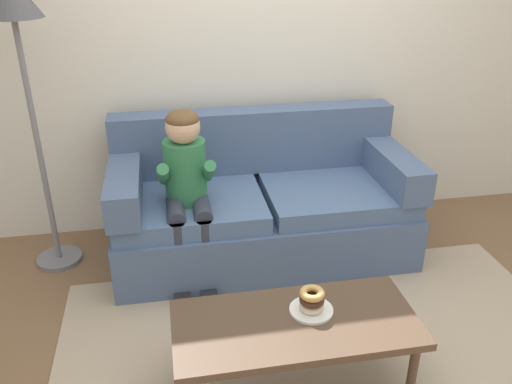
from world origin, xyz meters
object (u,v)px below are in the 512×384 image
object	(u,v)px
couch	(261,206)
floor_lamp	(16,29)
toy_controller	(362,301)
donut	(311,306)
coffee_table	(295,328)
person_child	(187,181)

from	to	relation	value
couch	floor_lamp	bearing A→B (deg)	175.68
floor_lamp	toy_controller	bearing A→B (deg)	-24.25
donut	couch	bearing A→B (deg)	90.14
coffee_table	toy_controller	distance (m)	0.85
floor_lamp	donut	bearing A→B (deg)	-43.66
person_child	donut	distance (m)	1.17
person_child	toy_controller	world-z (taller)	person_child
coffee_table	toy_controller	bearing A→B (deg)	44.02
couch	toy_controller	size ratio (longest dim) A/B	8.76
coffee_table	person_child	size ratio (longest dim) A/B	1.04
coffee_table	couch	bearing A→B (deg)	86.13
donut	toy_controller	bearing A→B (deg)	45.96
donut	floor_lamp	distance (m)	2.23
toy_controller	floor_lamp	distance (m)	2.55
person_child	donut	size ratio (longest dim) A/B	9.18
couch	toy_controller	bearing A→B (deg)	-57.10
couch	person_child	world-z (taller)	person_child
couch	toy_controller	xyz separation A→B (m)	(0.48, -0.74, -0.32)
coffee_table	person_child	world-z (taller)	person_child
couch	toy_controller	world-z (taller)	couch
couch	floor_lamp	distance (m)	1.84
couch	coffee_table	world-z (taller)	couch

